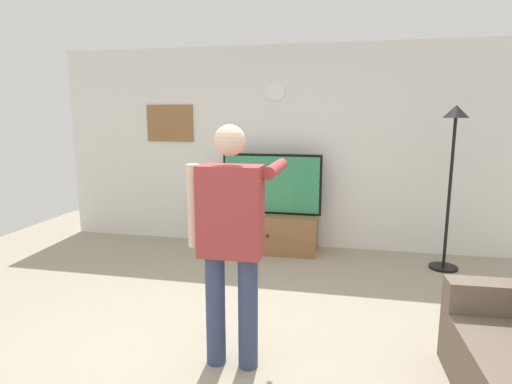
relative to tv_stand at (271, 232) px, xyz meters
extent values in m
plane|color=#9E937F|center=(0.13, -2.60, -0.25)|extent=(8.40, 8.40, 0.00)
cube|color=silver|center=(0.13, 0.35, 1.10)|extent=(6.40, 0.10, 2.70)
cube|color=olive|center=(0.00, 0.00, 0.00)|extent=(1.22, 0.51, 0.50)
sphere|color=black|center=(0.00, -0.27, 0.02)|extent=(0.04, 0.04, 0.04)
cube|color=black|center=(0.00, 0.05, 0.65)|extent=(1.31, 0.06, 0.80)
cube|color=#338C59|center=(0.00, 0.02, 0.65)|extent=(1.25, 0.01, 0.74)
cylinder|color=white|center=(0.00, 0.29, 1.85)|extent=(0.24, 0.03, 0.24)
cube|color=olive|center=(-1.51, 0.30, 1.43)|extent=(0.68, 0.04, 0.51)
cylinder|color=black|center=(2.12, -0.25, -0.23)|extent=(0.32, 0.32, 0.03)
cylinder|color=black|center=(2.12, -0.25, 0.65)|extent=(0.04, 0.04, 1.73)
cone|color=black|center=(2.12, -0.25, 1.58)|extent=(0.28, 0.28, 0.14)
cylinder|color=#384266|center=(0.06, -2.65, 0.17)|extent=(0.14, 0.14, 0.83)
cylinder|color=#384266|center=(0.30, -2.65, 0.17)|extent=(0.14, 0.14, 0.83)
cube|color=#A53838|center=(0.18, -2.65, 0.89)|extent=(0.43, 0.22, 0.63)
sphere|color=beige|center=(0.18, -2.65, 1.37)|extent=(0.21, 0.21, 0.21)
cylinder|color=beige|center=(-0.08, -2.65, 0.92)|extent=(0.09, 0.09, 0.58)
cylinder|color=#A53838|center=(0.44, -2.36, 1.16)|extent=(0.09, 0.58, 0.09)
cube|color=white|center=(0.44, -2.04, 1.16)|extent=(0.04, 0.12, 0.04)
cube|color=#6B5B4C|center=(2.10, -2.28, 0.28)|extent=(0.86, 0.23, 0.22)
camera|label=1|loc=(0.93, -5.35, 1.54)|focal=29.50mm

